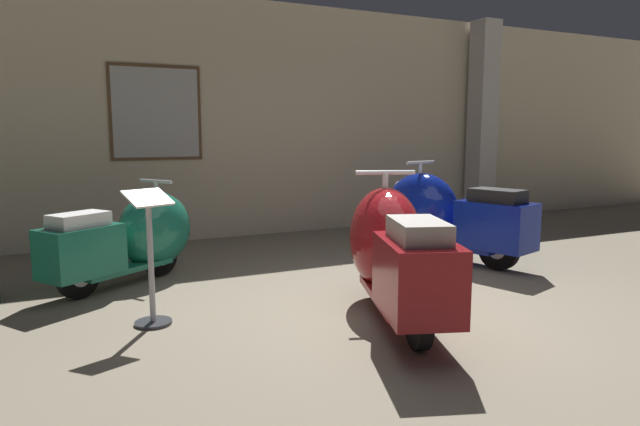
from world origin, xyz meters
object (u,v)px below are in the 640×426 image
Objects in this scene: scooter_0 at (135,237)px; scooter_1 at (393,251)px; scooter_2 at (442,215)px; info_stanchion at (151,270)px.

scooter_1 is at bearing -80.78° from scooter_0.
info_stanchion is at bearing 87.01° from scooter_2.
scooter_0 is 1.32m from info_stanchion.
scooter_2 is 1.85× the size of info_stanchion.
scooter_1 is 2.15m from scooter_2.
scooter_0 is at bearing 64.86° from scooter_2.
scooter_2 is (1.60, 1.43, -0.01)m from scooter_1.
scooter_0 is 0.83× the size of scooter_1.
scooter_1 reaches higher than scooter_2.
scooter_0 is 0.84× the size of scooter_2.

